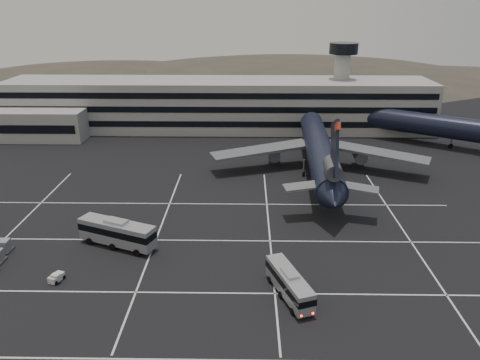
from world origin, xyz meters
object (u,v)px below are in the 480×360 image
bus_near (289,283)px  bus_far (117,232)px  trijet_main (319,151)px  tug_a (56,278)px

bus_near → bus_far: 28.08m
trijet_main → tug_a: trijet_main is taller
bus_near → tug_a: 31.13m
trijet_main → tug_a: (-40.90, -41.77, -4.65)m
bus_near → bus_far: size_ratio=0.83×
trijet_main → bus_far: trijet_main is taller
trijet_main → bus_near: (-9.93, -44.59, -3.26)m
trijet_main → bus_near: 45.80m
bus_far → tug_a: bus_far is taller
bus_far → tug_a: bearing=171.5°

